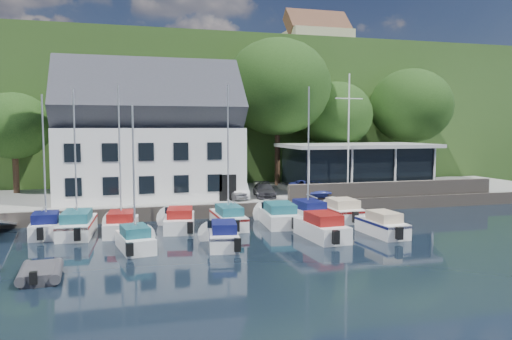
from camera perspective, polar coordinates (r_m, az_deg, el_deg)
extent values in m
plane|color=black|center=(26.78, 5.77, -9.30)|extent=(180.00, 180.00, 0.00)
cube|color=gray|center=(43.16, -2.71, -3.18)|extent=(60.00, 13.00, 1.00)
cube|color=#6C6156|center=(36.93, -0.45, -4.54)|extent=(60.00, 0.30, 1.00)
cube|color=#2D471A|center=(86.70, -9.32, 5.78)|extent=(160.00, 75.00, 16.00)
cube|color=#586030|center=(96.26, -5.10, 10.60)|extent=(50.00, 30.00, 0.30)
cube|color=#6C6156|center=(41.85, 15.48, -2.08)|extent=(18.00, 0.50, 1.20)
imported|color=#9E9FA2|center=(38.80, -2.62, -2.51)|extent=(2.27, 3.51, 1.11)
imported|color=white|center=(39.32, -1.83, -2.40)|extent=(1.66, 3.57, 1.13)
imported|color=#2F2F34|center=(39.96, 0.95, -2.30)|extent=(2.09, 3.97, 1.10)
imported|color=#323E9B|center=(40.52, 6.21, -2.01)|extent=(1.89, 4.20, 1.40)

